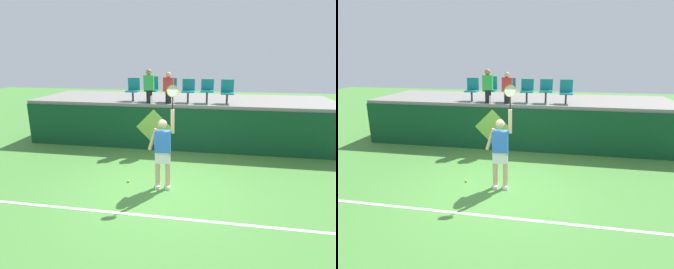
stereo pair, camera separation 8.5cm
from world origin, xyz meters
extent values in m
plane|color=#478438|center=(0.00, 0.00, 0.00)|extent=(40.00, 40.00, 0.00)
cube|color=#0F4223|center=(0.00, 3.05, 0.76)|extent=(11.21, 0.20, 1.52)
cube|color=gray|center=(0.00, 4.54, 1.58)|extent=(11.21, 3.08, 0.12)
cube|color=white|center=(0.00, -1.25, 0.00)|extent=(10.09, 0.08, 0.01)
cube|color=white|center=(-0.06, 0.09, 0.04)|extent=(0.14, 0.27, 0.08)
cube|color=white|center=(0.20, 0.11, 0.04)|extent=(0.14, 0.27, 0.08)
cylinder|color=#DBAD84|center=(-0.06, 0.09, 0.45)|extent=(0.13, 0.13, 0.91)
cylinder|color=#DBAD84|center=(0.20, 0.11, 0.45)|extent=(0.13, 0.13, 0.91)
cube|color=white|center=(0.07, 0.10, 0.83)|extent=(0.38, 0.25, 0.28)
cube|color=blue|center=(0.07, 0.10, 1.20)|extent=(0.40, 0.25, 0.59)
sphere|color=#DBAD84|center=(0.07, 0.10, 1.67)|extent=(0.22, 0.22, 0.22)
cylinder|color=#DBAD84|center=(-0.17, 0.08, 1.28)|extent=(0.26, 0.11, 0.55)
cylinder|color=#DBAD84|center=(0.31, 0.12, 1.74)|extent=(0.09, 0.09, 0.58)
cylinder|color=black|center=(0.31, 0.12, 2.18)|extent=(0.03, 0.03, 0.30)
torus|color=gold|center=(0.31, 0.12, 2.46)|extent=(0.28, 0.04, 0.28)
ellipsoid|color=silver|center=(0.31, 0.12, 2.46)|extent=(0.24, 0.04, 0.24)
sphere|color=#D1E533|center=(-0.89, 0.25, 0.03)|extent=(0.07, 0.07, 0.07)
cylinder|color=white|center=(-0.90, 3.11, 1.77)|extent=(0.08, 0.08, 0.27)
cylinder|color=#38383D|center=(-1.70, 3.56, 1.80)|extent=(0.07, 0.07, 0.33)
cube|color=#147F89|center=(-1.70, 3.56, 2.00)|extent=(0.44, 0.42, 0.05)
cube|color=#147F89|center=(-1.70, 3.75, 2.24)|extent=(0.44, 0.04, 0.43)
cylinder|color=#38383D|center=(-1.01, 3.56, 1.82)|extent=(0.07, 0.07, 0.38)
cube|color=#147F89|center=(-1.01, 3.56, 2.04)|extent=(0.44, 0.42, 0.05)
cube|color=#147F89|center=(-1.01, 3.75, 2.29)|extent=(0.44, 0.04, 0.46)
cylinder|color=#38383D|center=(-0.33, 3.56, 1.83)|extent=(0.07, 0.07, 0.40)
cube|color=#147F89|center=(-0.33, 3.56, 2.06)|extent=(0.44, 0.42, 0.05)
cube|color=#147F89|center=(-0.33, 3.75, 2.28)|extent=(0.44, 0.04, 0.39)
cylinder|color=#38383D|center=(0.32, 3.56, 1.82)|extent=(0.07, 0.07, 0.36)
cube|color=#147F89|center=(0.32, 3.56, 2.02)|extent=(0.44, 0.42, 0.05)
cube|color=#147F89|center=(0.32, 3.75, 2.25)|extent=(0.44, 0.04, 0.40)
cylinder|color=#38383D|center=(0.98, 3.56, 1.83)|extent=(0.07, 0.07, 0.39)
cube|color=#147F89|center=(0.98, 3.56, 2.05)|extent=(0.44, 0.42, 0.05)
cube|color=#147F89|center=(0.98, 3.75, 2.26)|extent=(0.44, 0.04, 0.37)
cylinder|color=#38383D|center=(1.67, 3.56, 1.80)|extent=(0.07, 0.07, 0.33)
cube|color=#147F89|center=(1.67, 3.56, 1.99)|extent=(0.44, 0.42, 0.05)
cube|color=#147F89|center=(1.67, 3.75, 2.23)|extent=(0.44, 0.04, 0.43)
cylinder|color=black|center=(-0.33, 3.24, 1.84)|extent=(0.20, 0.20, 0.42)
cube|color=red|center=(-0.33, 3.24, 2.29)|extent=(0.34, 0.20, 0.48)
sphere|color=#DBAD84|center=(-0.33, 3.24, 2.62)|extent=(0.18, 0.18, 0.18)
cylinder|color=black|center=(-1.01, 3.23, 1.86)|extent=(0.20, 0.20, 0.45)
cube|color=green|center=(-1.01, 3.23, 2.34)|extent=(0.34, 0.20, 0.51)
sphere|color=#A87A56|center=(-1.01, 3.23, 2.70)|extent=(0.20, 0.20, 0.20)
cube|color=#0F4223|center=(-0.79, 2.94, 0.00)|extent=(0.90, 0.01, 0.00)
plane|color=#8CC64C|center=(-0.79, 2.94, 0.83)|extent=(1.27, 0.00, 1.27)
camera|label=1|loc=(1.32, -6.35, 3.27)|focal=30.18mm
camera|label=2|loc=(1.41, -6.33, 3.27)|focal=30.18mm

